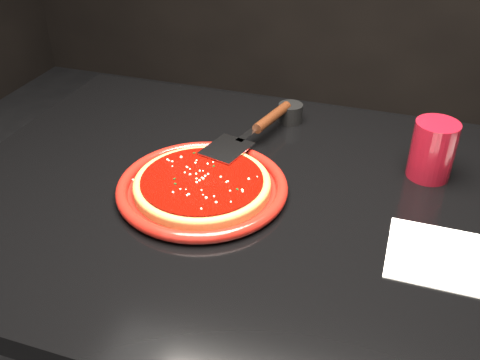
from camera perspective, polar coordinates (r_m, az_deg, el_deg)
name	(u,v)px	position (r m, az deg, el deg)	size (l,w,h in m)	color
table	(274,344)	(1.19, 3.64, -17.09)	(1.20, 0.80, 0.75)	black
plate	(202,187)	(0.94, -4.04, -0.76)	(0.30, 0.30, 0.02)	maroon
pizza_crust	(202,186)	(0.94, -4.05, -0.59)	(0.24, 0.24, 0.01)	brown
pizza_crust_rim	(202,183)	(0.94, -4.06, -0.28)	(0.24, 0.24, 0.02)	brown
pizza_sauce	(202,181)	(0.94, -4.07, -0.06)	(0.21, 0.21, 0.01)	#720601
parmesan_dusting	(202,178)	(0.93, -4.09, 0.25)	(0.21, 0.21, 0.01)	beige
basil_flecks	(202,178)	(0.93, -4.08, 0.20)	(0.19, 0.19, 0.00)	black
pizza_server	(252,130)	(1.06, 1.31, 5.31)	(0.09, 0.31, 0.02)	#AEB0B5
cup	(433,150)	(1.02, 19.85, 3.03)	(0.08, 0.08, 0.11)	maroon
napkin_a	(437,256)	(0.87, 20.25, -7.57)	(0.15, 0.15, 0.00)	white
ramekin	(290,113)	(1.18, 5.39, 7.13)	(0.05, 0.05, 0.04)	black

